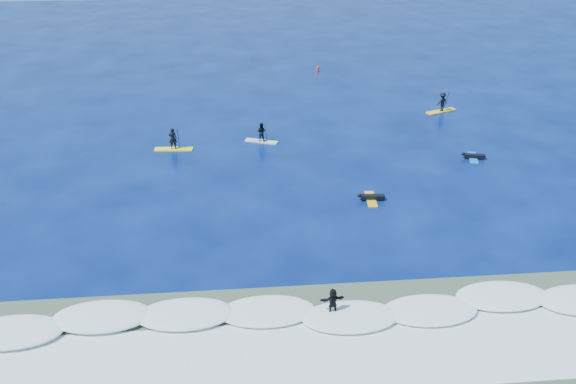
{
  "coord_description": "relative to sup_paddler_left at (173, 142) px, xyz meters",
  "views": [
    {
      "loc": [
        -4.36,
        -35.3,
        19.48
      ],
      "look_at": [
        -0.84,
        2.39,
        0.6
      ],
      "focal_mm": 40.0,
      "sensor_mm": 36.0,
      "label": 1
    }
  ],
  "objects": [
    {
      "name": "sup_paddler_right",
      "position": [
        23.66,
        6.78,
        0.16
      ],
      "size": [
        3.02,
        1.81,
        2.08
      ],
      "rotation": [
        0.0,
        0.0,
        0.39
      ],
      "color": "yellow",
      "rests_on": "ground"
    },
    {
      "name": "sup_paddler_left",
      "position": [
        0.0,
        0.0,
        0.0
      ],
      "size": [
        3.02,
        0.96,
        2.09
      ],
      "rotation": [
        0.0,
        0.0,
        -0.07
      ],
      "color": "yellow",
      "rests_on": "ground"
    },
    {
      "name": "whitewater",
      "position": [
        8.97,
        -24.82,
        -0.65
      ],
      "size": [
        34.0,
        5.0,
        0.02
      ],
      "primitive_type": "cube",
      "color": "silver",
      "rests_on": "ground"
    },
    {
      "name": "wave_surfer",
      "position": [
        9.13,
        -22.05,
        0.16
      ],
      "size": [
        2.04,
        0.82,
        1.44
      ],
      "rotation": [
        0.0,
        0.0,
        0.14
      ],
      "color": "white",
      "rests_on": "breaking_wave"
    },
    {
      "name": "prone_paddler_far",
      "position": [
        22.81,
        -3.87,
        -0.49
      ],
      "size": [
        1.78,
        2.32,
        0.47
      ],
      "rotation": [
        0.0,
        0.0,
        1.33
      ],
      "color": "blue",
      "rests_on": "ground"
    },
    {
      "name": "shallow_water",
      "position": [
        8.97,
        -25.82,
        -0.65
      ],
      "size": [
        90.0,
        13.0,
        0.01
      ],
      "primitive_type": "cube",
      "color": "#3D5441",
      "rests_on": "ground"
    },
    {
      "name": "ground",
      "position": [
        8.97,
        -11.82,
        -0.65
      ],
      "size": [
        160.0,
        160.0,
        0.0
      ],
      "primitive_type": "plane",
      "color": "#031043",
      "rests_on": "ground"
    },
    {
      "name": "marker_buoy",
      "position": [
        14.24,
        20.92,
        -0.34
      ],
      "size": [
        0.3,
        0.3,
        0.71
      ],
      "rotation": [
        0.0,
        0.0,
        0.2
      ],
      "color": "#FE3516",
      "rests_on": "ground"
    },
    {
      "name": "breaking_wave",
      "position": [
        8.97,
        -21.82,
        -0.65
      ],
      "size": [
        40.0,
        6.0,
        0.3
      ],
      "primitive_type": "cube",
      "color": "white",
      "rests_on": "ground"
    },
    {
      "name": "prone_paddler_near",
      "position": [
        13.64,
        -9.93,
        -0.49
      ],
      "size": [
        1.83,
        2.34,
        0.48
      ],
      "rotation": [
        0.0,
        0.0,
        1.49
      ],
      "color": "gold",
      "rests_on": "ground"
    },
    {
      "name": "sup_paddler_center",
      "position": [
        6.95,
        0.99,
        0.04
      ],
      "size": [
        2.71,
        1.59,
        1.86
      ],
      "rotation": [
        0.0,
        0.0,
        -0.37
      ],
      "color": "silver",
      "rests_on": "ground"
    }
  ]
}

